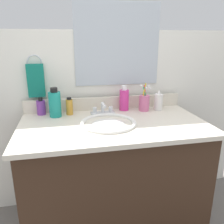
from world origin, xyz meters
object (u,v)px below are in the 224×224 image
(faucet, at_px, (103,110))
(bottle_soap_pink, at_px, (124,99))
(bottle_oil_amber, at_px, (69,107))
(hand_towel, at_px, (36,81))
(bottle_lotion_white, at_px, (158,101))
(bottle_cream_purple, at_px, (41,107))
(cup_pink, at_px, (144,102))
(bottle_mouthwash_teal, at_px, (55,104))

(faucet, height_order, bottle_soap_pink, bottle_soap_pink)
(bottle_soap_pink, bearing_deg, bottle_oil_amber, -176.30)
(bottle_soap_pink, bearing_deg, hand_towel, 172.98)
(bottle_lotion_white, bearing_deg, bottle_soap_pink, 169.61)
(hand_towel, relative_size, bottle_cream_purple, 1.86)
(bottle_soap_pink, height_order, cup_pink, cup_pink)
(bottle_soap_pink, xyz_separation_m, cup_pink, (0.14, -0.04, -0.02))
(bottle_lotion_white, xyz_separation_m, bottle_oil_amber, (-0.62, 0.02, -0.01))
(hand_towel, distance_m, cup_pink, 0.76)
(faucet, xyz_separation_m, bottle_soap_pink, (0.16, 0.06, 0.05))
(bottle_lotion_white, relative_size, cup_pink, 0.73)
(bottle_cream_purple, bearing_deg, faucet, -10.76)
(faucet, relative_size, bottle_mouthwash_teal, 0.83)
(bottle_lotion_white, bearing_deg, bottle_cream_purple, 175.95)
(hand_towel, distance_m, bottle_mouthwash_teal, 0.22)
(bottle_oil_amber, bearing_deg, bottle_mouthwash_teal, -164.93)
(bottle_lotion_white, xyz_separation_m, bottle_soap_pink, (-0.24, 0.04, 0.02))
(bottle_lotion_white, distance_m, bottle_soap_pink, 0.25)
(faucet, bearing_deg, bottle_oil_amber, 169.93)
(faucet, distance_m, bottle_cream_purple, 0.41)
(bottle_mouthwash_teal, height_order, bottle_oil_amber, bottle_mouthwash_teal)
(faucet, relative_size, bottle_oil_amber, 1.36)
(faucet, bearing_deg, bottle_mouthwash_teal, 177.39)
(bottle_mouthwash_teal, xyz_separation_m, cup_pink, (0.61, 0.01, -0.03))
(cup_pink, bearing_deg, bottle_lotion_white, -2.00)
(hand_towel, distance_m, bottle_cream_purple, 0.18)
(cup_pink, bearing_deg, bottle_soap_pink, 163.42)
(bottle_mouthwash_teal, height_order, cup_pink, cup_pink)
(faucet, bearing_deg, bottle_soap_pink, 21.26)
(hand_towel, xyz_separation_m, bottle_cream_purple, (0.02, -0.06, -0.17))
(bottle_mouthwash_teal, bearing_deg, bottle_lotion_white, 0.43)
(bottle_mouthwash_teal, relative_size, bottle_cream_purple, 1.63)
(faucet, relative_size, cup_pink, 0.81)
(bottle_cream_purple, height_order, cup_pink, cup_pink)
(bottle_lotion_white, bearing_deg, faucet, -177.22)
(bottle_soap_pink, bearing_deg, faucet, -158.74)
(faucet, height_order, cup_pink, cup_pink)
(faucet, bearing_deg, hand_towel, 162.30)
(bottle_mouthwash_teal, height_order, bottle_soap_pink, bottle_mouthwash_teal)
(hand_towel, distance_m, bottle_soap_pink, 0.61)
(hand_towel, xyz_separation_m, bottle_oil_amber, (0.21, -0.10, -0.16))
(bottle_lotion_white, relative_size, bottle_oil_amber, 1.22)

